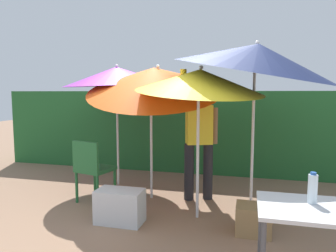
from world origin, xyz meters
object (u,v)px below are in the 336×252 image
bottle_water (313,189)px  chair_plastic (92,167)px  cooler_box (120,206)px  person_vendor (199,136)px  umbrella_yellow (154,80)px  umbrella_rainbow (200,81)px  umbrella_orange (117,76)px  crate_cardboard (253,219)px  umbrella_navy (256,58)px  folding_table (314,219)px

bottle_water → chair_plastic: bearing=151.3°
cooler_box → person_vendor: bearing=54.0°
umbrella_yellow → person_vendor: (0.63, 0.11, -0.81)m
umbrella_rainbow → chair_plastic: (-1.54, 0.16, -1.18)m
umbrella_orange → crate_cardboard: umbrella_orange is taller
umbrella_rainbow → person_vendor: 1.02m
cooler_box → crate_cardboard: (1.54, 0.10, -0.04)m
bottle_water → umbrella_orange: bearing=138.2°
crate_cardboard → bottle_water: (0.40, -0.97, 0.68)m
umbrella_orange → chair_plastic: 1.60m
cooler_box → umbrella_rainbow: bearing=24.5°
umbrella_navy → crate_cardboard: (0.01, -0.74, -1.83)m
umbrella_rainbow → umbrella_orange: size_ratio=0.97×
umbrella_navy → umbrella_orange: bearing=164.0°
person_vendor → umbrella_orange: bearing=164.3°
umbrella_orange → bottle_water: 3.64m
person_vendor → crate_cardboard: person_vendor is taller
bottle_water → umbrella_navy: bearing=103.7°
umbrella_rainbow → umbrella_yellow: umbrella_yellow is taller
umbrella_orange → umbrella_yellow: umbrella_yellow is taller
umbrella_orange → umbrella_navy: (2.19, -0.63, 0.17)m
umbrella_yellow → crate_cardboard: umbrella_yellow is taller
umbrella_yellow → cooler_box: bearing=-98.7°
bottle_water → umbrella_rainbow: bearing=130.0°
umbrella_navy → folding_table: bearing=-77.0°
chair_plastic → cooler_box: (0.66, -0.56, -0.31)m
cooler_box → folding_table: bearing=-26.0°
chair_plastic → folding_table: size_ratio=1.11×
cooler_box → umbrella_navy: bearing=28.8°
chair_plastic → crate_cardboard: chair_plastic is taller
umbrella_rainbow → folding_table: size_ratio=2.46×
umbrella_orange → umbrella_navy: size_ratio=0.84×
umbrella_rainbow → umbrella_navy: bearing=34.1°
chair_plastic → bottle_water: bearing=-28.7°
umbrella_rainbow → crate_cardboard: 1.70m
umbrella_orange → bottle_water: umbrella_orange is taller
umbrella_orange → folding_table: umbrella_orange is taller
person_vendor → umbrella_navy: bearing=-16.7°
umbrella_orange → umbrella_navy: bearing=-16.0°
umbrella_yellow → folding_table: size_ratio=2.80×
chair_plastic → cooler_box: size_ratio=1.60×
person_vendor → folding_table: 2.35m
umbrella_orange → crate_cardboard: (2.20, -1.37, -1.66)m
umbrella_yellow → umbrella_navy: 1.41m
umbrella_rainbow → folding_table: 2.02m
umbrella_rainbow → folding_table: (1.06, -1.35, -1.06)m
umbrella_navy → cooler_box: bearing=-151.2°
umbrella_yellow → bottle_water: umbrella_yellow is taller
person_vendor → folding_table: size_ratio=2.35×
umbrella_yellow → folding_table: umbrella_yellow is taller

